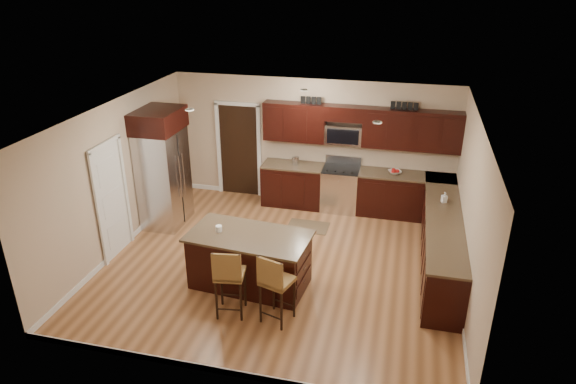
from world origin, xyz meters
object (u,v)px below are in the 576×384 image
(stool_right, at_px, (275,282))
(refrigerator, at_px, (163,167))
(range, at_px, (340,188))
(island, at_px, (250,261))
(stool_mid, at_px, (229,275))

(stool_right, distance_m, refrigerator, 3.93)
(stool_right, bearing_deg, refrigerator, 156.29)
(range, distance_m, refrigerator, 3.68)
(range, distance_m, island, 3.32)
(range, height_order, refrigerator, refrigerator)
(island, relative_size, stool_right, 1.79)
(range, distance_m, stool_mid, 4.15)
(island, distance_m, stool_right, 1.10)
(range, relative_size, stool_right, 0.99)
(range, height_order, stool_right, stool_right)
(stool_right, bearing_deg, range, 102.18)
(stool_mid, xyz_separation_m, stool_right, (0.69, 0.00, -0.01))
(island, distance_m, stool_mid, 0.89)
(refrigerator, bearing_deg, range, 23.74)
(range, xyz_separation_m, stool_mid, (-1.05, -4.01, 0.23))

